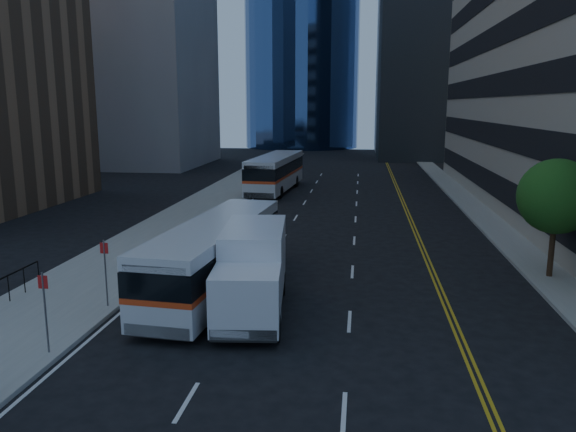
% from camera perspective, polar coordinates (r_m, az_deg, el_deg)
% --- Properties ---
extents(ground, '(160.00, 160.00, 0.00)m').
position_cam_1_polar(ground, '(18.27, 4.51, -12.86)').
color(ground, black).
rests_on(ground, ground).
extents(sidewalk_west, '(5.00, 90.00, 0.15)m').
position_cam_1_polar(sidewalk_west, '(43.78, -7.59, 1.43)').
color(sidewalk_west, gray).
rests_on(sidewalk_west, ground).
extents(sidewalk_east, '(2.00, 90.00, 0.15)m').
position_cam_1_polar(sidewalk_east, '(43.11, 18.33, 0.81)').
color(sidewalk_east, gray).
rests_on(sidewalk_east, ground).
extents(midrise_west, '(18.00, 18.00, 35.00)m').
position_cam_1_polar(midrise_west, '(75.12, -16.01, 18.50)').
color(midrise_west, gray).
rests_on(midrise_west, ground).
extents(street_tree, '(3.20, 3.20, 5.10)m').
position_cam_1_polar(street_tree, '(26.28, 25.62, 1.79)').
color(street_tree, '#332114').
rests_on(street_tree, sidewalk_east).
extents(bus_front, '(3.40, 11.29, 2.87)m').
position_cam_1_polar(bus_front, '(22.75, -7.31, -3.85)').
color(bus_front, silver).
rests_on(bus_front, ground).
extents(bus_rear, '(3.47, 12.26, 3.12)m').
position_cam_1_polar(bus_rear, '(49.07, -1.26, 4.50)').
color(bus_rear, silver).
rests_on(bus_rear, ground).
extents(box_truck, '(2.81, 6.55, 3.05)m').
position_cam_1_polar(box_truck, '(20.28, -3.63, -5.52)').
color(box_truck, silver).
rests_on(box_truck, ground).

